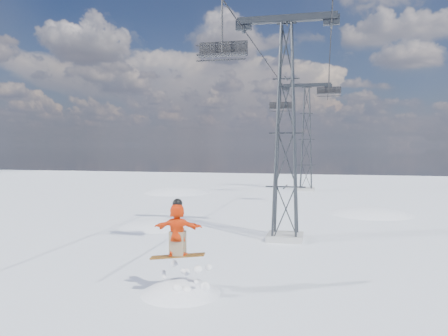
% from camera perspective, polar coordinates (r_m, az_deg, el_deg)
% --- Properties ---
extents(ground, '(120.00, 120.00, 0.00)m').
position_cam_1_polar(ground, '(15.49, 2.16, -15.39)').
color(ground, white).
rests_on(ground, ground).
extents(snow_terrain, '(39.00, 37.00, 22.00)m').
position_cam_1_polar(snow_terrain, '(39.23, 1.11, -18.65)').
color(snow_terrain, white).
rests_on(snow_terrain, ground).
extents(lift_tower_near, '(5.20, 1.80, 11.43)m').
position_cam_1_polar(lift_tower_near, '(22.53, 8.07, 4.45)').
color(lift_tower_near, '#999999').
rests_on(lift_tower_near, ground).
extents(lift_tower_far, '(5.20, 1.80, 11.43)m').
position_cam_1_polar(lift_tower_far, '(47.48, 10.71, 3.65)').
color(lift_tower_far, '#999999').
rests_on(lift_tower_far, ground).
extents(haul_cables, '(4.46, 51.00, 0.06)m').
position_cam_1_polar(haul_cables, '(34.51, 9.85, 12.91)').
color(haul_cables, black).
rests_on(haul_cables, ground).
extents(lift_chair_near, '(2.05, 0.59, 2.55)m').
position_cam_1_polar(lift_chair_near, '(18.60, -0.20, 15.18)').
color(lift_chair_near, black).
rests_on(lift_chair_near, ground).
extents(lift_chair_mid, '(1.83, 0.53, 2.27)m').
position_cam_1_polar(lift_chair_mid, '(34.77, 13.55, 9.77)').
color(lift_chair_mid, black).
rests_on(lift_chair_mid, ground).
extents(lift_chair_far, '(2.24, 0.64, 2.78)m').
position_cam_1_polar(lift_chair_far, '(42.42, 7.45, 8.04)').
color(lift_chair_far, black).
rests_on(lift_chair_far, ground).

